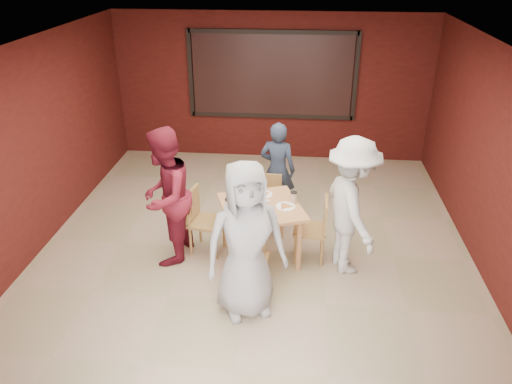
# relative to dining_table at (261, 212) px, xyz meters

# --- Properties ---
(floor) EXTENTS (7.00, 7.00, 0.00)m
(floor) POSITION_rel_dining_table_xyz_m (-0.10, 0.16, -0.70)
(floor) COLOR tan
(floor) RESTS_ON ground
(window_blinds) EXTENTS (3.00, 0.02, 1.50)m
(window_blinds) POSITION_rel_dining_table_xyz_m (-0.10, 3.61, 0.95)
(window_blinds) COLOR black
(dining_table) EXTENTS (1.29, 1.29, 0.95)m
(dining_table) POSITION_rel_dining_table_xyz_m (0.00, 0.00, 0.00)
(dining_table) COLOR #DEA85B
(dining_table) RESTS_ON floor
(chair_front) EXTENTS (0.42, 0.42, 0.78)m
(chair_front) POSITION_rel_dining_table_xyz_m (-0.06, -0.70, -0.26)
(chair_front) COLOR #A2703F
(chair_front) RESTS_ON floor
(chair_back) EXTENTS (0.42, 0.42, 0.82)m
(chair_back) POSITION_rel_dining_table_xyz_m (0.02, 0.86, -0.23)
(chair_back) COLOR #A2703F
(chair_back) RESTS_ON floor
(chair_left) EXTENTS (0.51, 0.51, 0.92)m
(chair_left) POSITION_rel_dining_table_xyz_m (-0.83, 0.11, -0.18)
(chair_left) COLOR #A2703F
(chair_left) RESTS_ON floor
(chair_right) EXTENTS (0.45, 0.45, 0.90)m
(chair_right) POSITION_rel_dining_table_xyz_m (0.73, 0.04, -0.19)
(chair_right) COLOR #A2703F
(chair_right) RESTS_ON floor
(diner_front) EXTENTS (1.08, 0.90, 1.88)m
(diner_front) POSITION_rel_dining_table_xyz_m (-0.08, -1.10, 0.25)
(diner_front) COLOR #A6A6A6
(diner_front) RESTS_ON floor
(diner_back) EXTENTS (0.61, 0.46, 1.52)m
(diner_back) POSITION_rel_dining_table_xyz_m (0.15, 1.26, 0.06)
(diner_back) COLOR #2A364B
(diner_back) RESTS_ON floor
(diner_left) EXTENTS (0.82, 0.99, 1.86)m
(diner_left) POSITION_rel_dining_table_xyz_m (-1.24, -0.12, 0.24)
(diner_left) COLOR maroon
(diner_left) RESTS_ON floor
(diner_right) EXTENTS (1.00, 1.33, 1.83)m
(diner_right) POSITION_rel_dining_table_xyz_m (1.15, -0.14, 0.22)
(diner_right) COLOR silver
(diner_right) RESTS_ON floor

